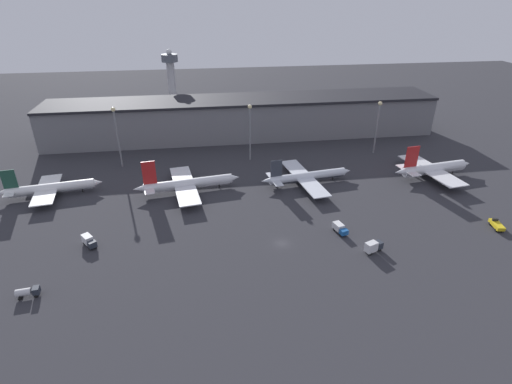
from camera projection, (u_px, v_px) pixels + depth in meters
The scene contains 15 objects.
ground at pixel (282, 243), 121.59m from camera, with size 600.00×600.00×0.00m, color #2D2D33.
terminal_building at pixel (244, 118), 204.55m from camera, with size 195.59×26.54×19.88m.
airplane_0 at pixel (50, 188), 147.97m from camera, with size 37.16×26.82×11.98m.
airplane_1 at pixel (187, 184), 151.20m from camera, with size 40.27×34.75×13.90m.
airplane_2 at pixel (306, 177), 157.70m from camera, with size 38.03×36.10×11.25m.
airplane_3 at pixel (433, 169), 162.76m from camera, with size 36.20×33.88×14.42m.
service_vehicle_0 at pixel (497, 225), 128.81m from camera, with size 3.63×6.62×2.64m.
service_vehicle_1 at pixel (373, 246), 116.74m from camera, with size 6.11×4.18×3.58m.
service_vehicle_2 at pixel (340, 228), 126.25m from camera, with size 3.80×6.26×2.83m.
service_vehicle_3 at pixel (89, 241), 119.69m from camera, with size 5.35×6.12×3.19m.
service_vehicle_4 at pixel (28, 292), 99.96m from camera, with size 5.67×2.64×2.57m.
lamp_post_0 at pixel (117, 130), 166.10m from camera, with size 1.80×1.80×26.22m.
lamp_post_1 at pixel (250, 125), 173.49m from camera, with size 1.80×1.80×25.16m.
lamp_post_2 at pixel (378, 121), 181.14m from camera, with size 1.80×1.80×24.36m.
control_tower at pixel (171, 79), 227.12m from camera, with size 9.00×9.00×39.30m.
Camera 1 is at (-22.19, -98.81, 69.55)m, focal length 28.00 mm.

